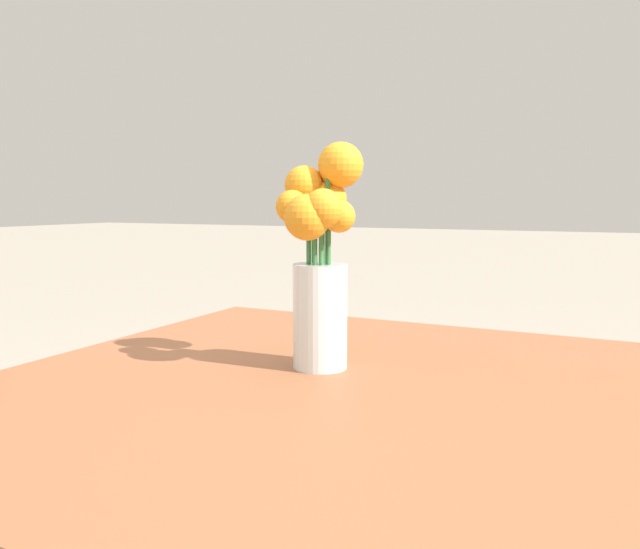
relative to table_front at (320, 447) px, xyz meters
The scene contains 2 objects.
table_front is the anchor object (origin of this frame).
flower_vase 0.26m from the table_front, 115.49° to the left, with size 0.13×0.14×0.33m.
Camera 1 is at (0.36, -0.74, 0.95)m, focal length 35.00 mm.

